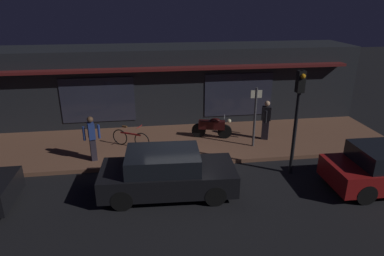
{
  "coord_description": "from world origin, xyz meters",
  "views": [
    {
      "loc": [
        -1.11,
        -9.93,
        5.71
      ],
      "look_at": [
        0.64,
        2.4,
        0.95
      ],
      "focal_mm": 31.8,
      "sensor_mm": 36.0,
      "label": 1
    }
  ],
  "objects_px": {
    "person_photographer": "(92,137)",
    "traffic_light_pole": "(298,105)",
    "motorcycle": "(213,127)",
    "person_bystander": "(266,119)",
    "bicycle_parked": "(131,138)",
    "parked_car_far": "(167,173)",
    "sign_post": "(255,114)"
  },
  "relations": [
    {
      "from": "person_photographer",
      "to": "traffic_light_pole",
      "type": "height_order",
      "value": "traffic_light_pole"
    },
    {
      "from": "motorcycle",
      "to": "traffic_light_pole",
      "type": "relative_size",
      "value": 0.47
    },
    {
      "from": "person_photographer",
      "to": "person_bystander",
      "type": "relative_size",
      "value": 1.0
    },
    {
      "from": "bicycle_parked",
      "to": "person_bystander",
      "type": "bearing_deg",
      "value": 0.06
    },
    {
      "from": "traffic_light_pole",
      "to": "parked_car_far",
      "type": "height_order",
      "value": "traffic_light_pole"
    },
    {
      "from": "person_photographer",
      "to": "bicycle_parked",
      "type": "bearing_deg",
      "value": 37.35
    },
    {
      "from": "bicycle_parked",
      "to": "person_bystander",
      "type": "distance_m",
      "value": 5.59
    },
    {
      "from": "bicycle_parked",
      "to": "motorcycle",
      "type": "bearing_deg",
      "value": 7.72
    },
    {
      "from": "person_bystander",
      "to": "parked_car_far",
      "type": "xyz_separation_m",
      "value": [
        -4.37,
        -3.45,
        -0.32
      ]
    },
    {
      "from": "person_bystander",
      "to": "sign_post",
      "type": "height_order",
      "value": "sign_post"
    },
    {
      "from": "person_photographer",
      "to": "sign_post",
      "type": "height_order",
      "value": "sign_post"
    },
    {
      "from": "motorcycle",
      "to": "bicycle_parked",
      "type": "relative_size",
      "value": 1.14
    },
    {
      "from": "person_photographer",
      "to": "traffic_light_pole",
      "type": "distance_m",
      "value": 7.22
    },
    {
      "from": "bicycle_parked",
      "to": "traffic_light_pole",
      "type": "relative_size",
      "value": 0.41
    },
    {
      "from": "bicycle_parked",
      "to": "sign_post",
      "type": "bearing_deg",
      "value": -7.27
    },
    {
      "from": "motorcycle",
      "to": "person_photographer",
      "type": "bearing_deg",
      "value": -162.76
    },
    {
      "from": "sign_post",
      "to": "traffic_light_pole",
      "type": "height_order",
      "value": "traffic_light_pole"
    },
    {
      "from": "motorcycle",
      "to": "person_photographer",
      "type": "relative_size",
      "value": 1.0
    },
    {
      "from": "person_bystander",
      "to": "parked_car_far",
      "type": "bearing_deg",
      "value": -141.74
    },
    {
      "from": "bicycle_parked",
      "to": "parked_car_far",
      "type": "relative_size",
      "value": 0.35
    },
    {
      "from": "motorcycle",
      "to": "sign_post",
      "type": "relative_size",
      "value": 0.7
    },
    {
      "from": "person_bystander",
      "to": "sign_post",
      "type": "distance_m",
      "value": 1.06
    },
    {
      "from": "parked_car_far",
      "to": "person_photographer",
      "type": "bearing_deg",
      "value": 135.84
    },
    {
      "from": "person_bystander",
      "to": "bicycle_parked",
      "type": "bearing_deg",
      "value": -179.94
    },
    {
      "from": "person_photographer",
      "to": "parked_car_far",
      "type": "distance_m",
      "value": 3.51
    },
    {
      "from": "person_photographer",
      "to": "sign_post",
      "type": "xyz_separation_m",
      "value": [
        6.17,
        0.38,
        0.48
      ]
    },
    {
      "from": "motorcycle",
      "to": "person_photographer",
      "type": "xyz_separation_m",
      "value": [
        -4.72,
        -1.47,
        0.38
      ]
    },
    {
      "from": "bicycle_parked",
      "to": "traffic_light_pole",
      "type": "xyz_separation_m",
      "value": [
        5.54,
        -2.74,
        1.97
      ]
    },
    {
      "from": "parked_car_far",
      "to": "sign_post",
      "type": "bearing_deg",
      "value": 37.59
    },
    {
      "from": "parked_car_far",
      "to": "bicycle_parked",
      "type": "bearing_deg",
      "value": 109.15
    },
    {
      "from": "sign_post",
      "to": "motorcycle",
      "type": "bearing_deg",
      "value": 143.29
    },
    {
      "from": "motorcycle",
      "to": "person_photographer",
      "type": "height_order",
      "value": "person_photographer"
    }
  ]
}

